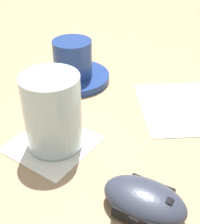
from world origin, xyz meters
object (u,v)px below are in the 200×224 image
object	(u,v)px
coffee_cup	(73,57)
drinking_glass	(53,112)
computer_mouse	(144,200)
saucer	(75,77)

from	to	relation	value
coffee_cup	drinking_glass	world-z (taller)	drinking_glass
coffee_cup	computer_mouse	distance (m)	0.33
computer_mouse	drinking_glass	bearing A→B (deg)	-18.05
saucer	computer_mouse	size ratio (longest dim) A/B	1.37
coffee_cup	drinking_glass	xyz separation A→B (m)	(-0.08, 0.18, 0.01)
computer_mouse	saucer	bearing A→B (deg)	-44.56
saucer	computer_mouse	world-z (taller)	computer_mouse
saucer	coffee_cup	size ratio (longest dim) A/B	1.32
coffee_cup	saucer	bearing A→B (deg)	139.42
saucer	computer_mouse	bearing A→B (deg)	135.44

